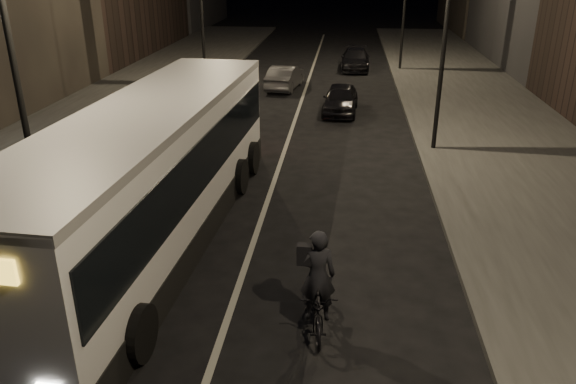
% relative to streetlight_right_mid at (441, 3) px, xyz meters
% --- Properties ---
extents(ground, '(180.00, 180.00, 0.00)m').
position_rel_streetlight_right_mid_xyz_m(ground, '(-5.33, -12.00, -5.36)').
color(ground, black).
rests_on(ground, ground).
extents(sidewalk_right, '(7.00, 70.00, 0.16)m').
position_rel_streetlight_right_mid_xyz_m(sidewalk_right, '(3.17, 2.00, -5.28)').
color(sidewalk_right, '#333331').
rests_on(sidewalk_right, ground).
extents(sidewalk_left, '(7.00, 70.00, 0.16)m').
position_rel_streetlight_right_mid_xyz_m(sidewalk_left, '(-13.83, 2.00, -5.28)').
color(sidewalk_left, '#333331').
rests_on(sidewalk_left, ground).
extents(streetlight_right_mid, '(1.20, 0.44, 8.12)m').
position_rel_streetlight_right_mid_xyz_m(streetlight_right_mid, '(0.00, 0.00, 0.00)').
color(streetlight_right_mid, black).
rests_on(streetlight_right_mid, sidewalk_right).
extents(streetlight_left_near, '(1.20, 0.44, 8.12)m').
position_rel_streetlight_right_mid_xyz_m(streetlight_left_near, '(-10.66, -8.00, 0.00)').
color(streetlight_left_near, black).
rests_on(streetlight_left_near, sidewalk_left).
extents(city_bus, '(3.63, 13.30, 3.55)m').
position_rel_streetlight_right_mid_xyz_m(city_bus, '(-7.83, -7.91, -3.43)').
color(city_bus, silver).
rests_on(city_bus, ground).
extents(cyclist_on_bicycle, '(0.91, 2.05, 2.28)m').
position_rel_streetlight_right_mid_xyz_m(cyclist_on_bicycle, '(-3.50, -11.39, -4.60)').
color(cyclist_on_bicycle, black).
rests_on(cyclist_on_bicycle, ground).
extents(car_near, '(1.73, 3.90, 1.31)m').
position_rel_streetlight_right_mid_xyz_m(car_near, '(-3.34, 5.31, -4.71)').
color(car_near, black).
rests_on(car_near, ground).
extents(car_mid, '(1.85, 4.08, 1.30)m').
position_rel_streetlight_right_mid_xyz_m(car_mid, '(-6.47, 10.05, -4.71)').
color(car_mid, '#39393C').
rests_on(car_mid, ground).
extents(car_far, '(1.89, 4.46, 1.28)m').
position_rel_streetlight_right_mid_xyz_m(car_far, '(-2.58, 16.24, -4.72)').
color(car_far, black).
rests_on(car_far, ground).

